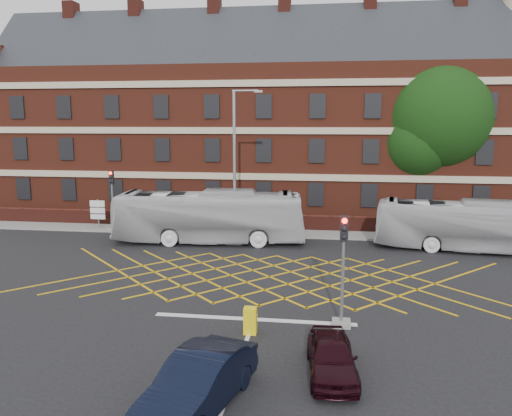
# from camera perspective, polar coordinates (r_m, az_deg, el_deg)

# --- Properties ---
(ground) EXTENTS (120.00, 120.00, 0.00)m
(ground) POSITION_cam_1_polar(r_m,az_deg,el_deg) (23.39, 1.00, -9.36)
(ground) COLOR black
(ground) RESTS_ON ground
(victorian_building) EXTENTS (51.00, 12.17, 20.40)m
(victorian_building) POSITION_cam_1_polar(r_m,az_deg,el_deg) (43.98, 4.82, 10.04)
(victorian_building) COLOR #5E2518
(victorian_building) RESTS_ON ground
(boundary_wall) EXTENTS (56.00, 0.50, 1.10)m
(boundary_wall) POSITION_cam_1_polar(r_m,az_deg,el_deg) (35.75, 3.49, -1.67)
(boundary_wall) COLOR #4D1C14
(boundary_wall) RESTS_ON ground
(far_pavement) EXTENTS (60.00, 3.00, 0.12)m
(far_pavement) POSITION_cam_1_polar(r_m,az_deg,el_deg) (34.87, 3.35, -2.79)
(far_pavement) COLOR slate
(far_pavement) RESTS_ON ground
(box_junction_hatching) EXTENTS (8.22, 8.22, 0.02)m
(box_junction_hatching) POSITION_cam_1_polar(r_m,az_deg,el_deg) (25.27, 1.55, -7.86)
(box_junction_hatching) COLOR #CC990C
(box_junction_hatching) RESTS_ON ground
(stop_line) EXTENTS (8.00, 0.30, 0.02)m
(stop_line) POSITION_cam_1_polar(r_m,az_deg,el_deg) (20.14, -0.21, -12.60)
(stop_line) COLOR silver
(stop_line) RESTS_ON ground
(centre_line) EXTENTS (0.15, 14.00, 0.02)m
(centre_line) POSITION_cam_1_polar(r_m,az_deg,el_deg) (14.44, -4.10, -22.41)
(centre_line) COLOR silver
(centre_line) RESTS_ON ground
(bus_left) EXTENTS (12.34, 3.87, 3.38)m
(bus_left) POSITION_cam_1_polar(r_m,az_deg,el_deg) (32.03, -5.34, -0.98)
(bus_left) COLOR #BBBCBF
(bus_left) RESTS_ON ground
(bus_right) EXTENTS (11.20, 4.01, 3.05)m
(bus_right) POSITION_cam_1_polar(r_m,az_deg,el_deg) (32.50, 23.13, -1.88)
(bus_right) COLOR #B9B8BD
(bus_right) RESTS_ON ground
(car_navy) EXTENTS (2.73, 4.87, 1.52)m
(car_navy) POSITION_cam_1_polar(r_m,az_deg,el_deg) (14.33, -6.62, -19.23)
(car_navy) COLOR black
(car_navy) RESTS_ON ground
(car_maroon) EXTENTS (1.72, 3.69, 1.22)m
(car_maroon) POSITION_cam_1_polar(r_m,az_deg,el_deg) (16.12, 8.65, -16.37)
(car_maroon) COLOR black
(car_maroon) RESTS_ON ground
(deciduous_tree) EXTENTS (8.46, 8.44, 12.23)m
(deciduous_tree) POSITION_cam_1_polar(r_m,az_deg,el_deg) (40.95, 19.82, 8.92)
(deciduous_tree) COLOR black
(deciduous_tree) RESTS_ON ground
(traffic_light_near) EXTENTS (0.70, 0.70, 4.27)m
(traffic_light_near) POSITION_cam_1_polar(r_m,az_deg,el_deg) (19.23, 9.86, -8.28)
(traffic_light_near) COLOR slate
(traffic_light_near) RESTS_ON ground
(traffic_light_far) EXTENTS (0.70, 0.70, 4.27)m
(traffic_light_far) POSITION_cam_1_polar(r_m,az_deg,el_deg) (36.88, -16.05, 0.24)
(traffic_light_far) COLOR slate
(traffic_light_far) RESTS_ON ground
(street_lamp) EXTENTS (2.25, 1.00, 9.58)m
(street_lamp) POSITION_cam_1_polar(r_m,az_deg,el_deg) (31.28, -2.34, 1.88)
(street_lamp) COLOR slate
(street_lamp) RESTS_ON ground
(direction_signs) EXTENTS (1.10, 0.16, 2.20)m
(direction_signs) POSITION_cam_1_polar(r_m,az_deg,el_deg) (37.44, -17.64, -0.30)
(direction_signs) COLOR gray
(direction_signs) RESTS_ON ground
(utility_cabinet) EXTENTS (0.46, 0.37, 1.01)m
(utility_cabinet) POSITION_cam_1_polar(r_m,az_deg,el_deg) (18.74, -0.67, -12.75)
(utility_cabinet) COLOR yellow
(utility_cabinet) RESTS_ON ground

